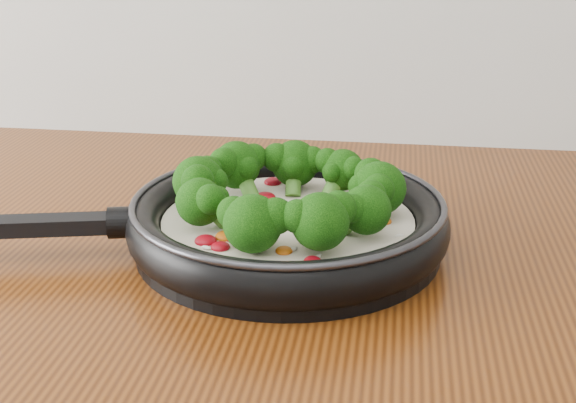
# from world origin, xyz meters

# --- Properties ---
(skillet) EXTENTS (0.52, 0.38, 0.09)m
(skillet) POSITION_xyz_m (0.08, 1.10, 0.93)
(skillet) COLOR black
(skillet) RESTS_ON counter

